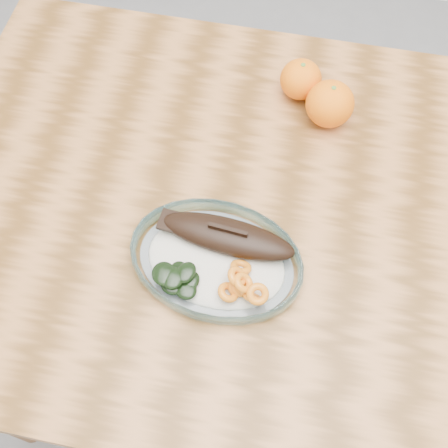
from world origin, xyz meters
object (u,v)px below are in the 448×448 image
object	(u,v)px
plated_meal	(217,259)
orange_left	(330,104)
dining_table	(280,242)
orange_right	(301,79)

from	to	relation	value
plated_meal	orange_left	world-z (taller)	orange_left
dining_table	orange_left	xyz separation A→B (m)	(0.04, 0.21, 0.14)
dining_table	plated_meal	distance (m)	0.18
plated_meal	orange_left	size ratio (longest dim) A/B	6.37
dining_table	orange_right	distance (m)	0.29
orange_left	orange_right	xyz separation A→B (m)	(-0.06, 0.05, -0.00)
plated_meal	orange_left	bearing A→B (deg)	73.15
plated_meal	orange_right	bearing A→B (deg)	84.25
plated_meal	orange_right	world-z (taller)	plated_meal
orange_left	orange_right	world-z (taller)	orange_left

